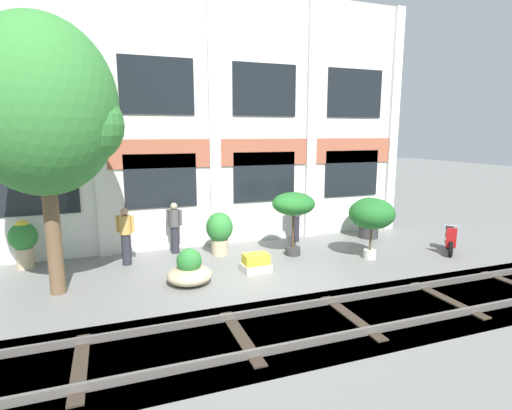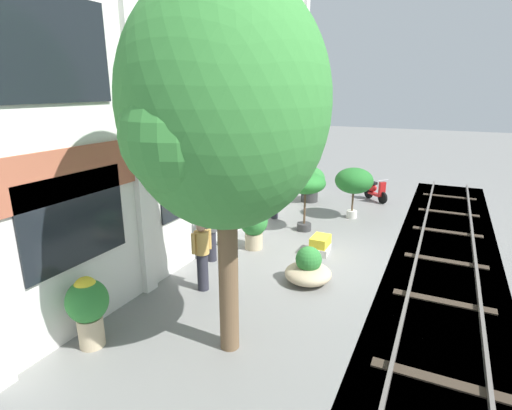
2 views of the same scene
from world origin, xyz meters
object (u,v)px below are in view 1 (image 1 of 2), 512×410
potted_plant_low_pan (372,215)px  potted_plant_stone_basin (220,231)px  potted_plant_ribbed_drum (369,214)px  resident_watching_tracks (126,234)px  potted_plant_square_trough (256,263)px  broadleaf_tree (42,111)px  potted_plant_terracotta_small (293,206)px  scooter_near_curb (450,239)px  resident_near_plants (175,226)px  potted_plant_glazed_jar (23,240)px  potted_plant_wide_bowl (189,271)px  resident_by_doorway (296,216)px

potted_plant_low_pan → potted_plant_stone_basin: size_ratio=1.38×
potted_plant_ribbed_drum → resident_watching_tracks: size_ratio=0.88×
potted_plant_square_trough → broadleaf_tree: bearing=177.6°
potted_plant_low_pan → potted_plant_stone_basin: potted_plant_low_pan is taller
potted_plant_terracotta_small → scooter_near_curb: (4.79, -1.45, -1.11)m
potted_plant_stone_basin → potted_plant_square_trough: potted_plant_stone_basin is taller
potted_plant_square_trough → resident_near_plants: size_ratio=0.50×
potted_plant_glazed_jar → resident_watching_tracks: resident_watching_tracks is taller
potted_plant_wide_bowl → resident_watching_tracks: bearing=124.1°
potted_plant_ribbed_drum → potted_plant_glazed_jar: (-11.05, 0.48, -0.03)m
potted_plant_ribbed_drum → potted_plant_glazed_jar: size_ratio=1.07×
potted_plant_low_pan → resident_watching_tracks: (-6.92, 1.92, -0.46)m
potted_plant_glazed_jar → potted_plant_ribbed_drum: bearing=-2.5°
potted_plant_low_pan → resident_by_doorway: 2.85m
scooter_near_curb → resident_watching_tracks: resident_watching_tracks is taller
potted_plant_ribbed_drum → resident_near_plants: 6.89m
potted_plant_low_pan → resident_watching_tracks: size_ratio=1.11×
potted_plant_terracotta_small → resident_watching_tracks: (-4.89, 0.79, -0.66)m
resident_by_doorway → resident_near_plants: size_ratio=1.05×
resident_by_doorway → resident_watching_tracks: resident_by_doorway is taller
scooter_near_curb → resident_by_doorway: (-4.04, 2.84, 0.47)m
potted_plant_stone_basin → scooter_near_curb: 7.28m
potted_plant_wide_bowl → resident_by_doorway: bearing=32.5°
resident_watching_tracks → potted_plant_stone_basin: bearing=113.1°
broadleaf_tree → resident_by_doorway: bearing=17.0°
potted_plant_terracotta_small → potted_plant_ribbed_drum: bearing=15.6°
scooter_near_curb → resident_near_plants: (-8.19, 2.92, 0.42)m
scooter_near_curb → resident_near_plants: resident_near_plants is taller
resident_watching_tracks → potted_plant_terracotta_small: bearing=103.3°
potted_plant_wide_bowl → potted_plant_terracotta_small: size_ratio=0.58×
potted_plant_wide_bowl → resident_by_doorway: 5.04m
resident_by_doorway → resident_watching_tracks: 5.68m
resident_watching_tracks → potted_plant_low_pan: bearing=97.0°
resident_by_doorway → resident_near_plants: (-4.16, 0.09, -0.05)m
potted_plant_wide_bowl → broadleaf_tree: bearing=171.2°
resident_watching_tracks → resident_near_plants: (1.49, 0.68, -0.03)m
broadleaf_tree → potted_plant_wide_bowl: bearing=-8.8°
potted_plant_ribbed_drum → resident_watching_tracks: bearing=-178.8°
potted_plant_square_trough → resident_watching_tracks: (-3.29, 1.83, 0.66)m
potted_plant_stone_basin → potted_plant_low_pan: bearing=-25.1°
potted_plant_wide_bowl → scooter_near_curb: 8.27m
potted_plant_stone_basin → potted_plant_glazed_jar: potted_plant_glazed_jar is taller
potted_plant_low_pan → potted_plant_ribbed_drum: (1.44, 2.10, -0.51)m
potted_plant_square_trough → scooter_near_curb: 6.41m
potted_plant_stone_basin → broadleaf_tree: bearing=-159.3°
potted_plant_stone_basin → resident_watching_tracks: 2.77m
potted_plant_terracotta_small → potted_plant_glazed_jar: (-7.57, 1.46, -0.73)m
potted_plant_ribbed_drum → resident_by_doorway: 2.75m
potted_plant_terracotta_small → potted_plant_stone_basin: potted_plant_terracotta_small is taller
potted_plant_wide_bowl → potted_plant_stone_basin: potted_plant_stone_basin is taller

